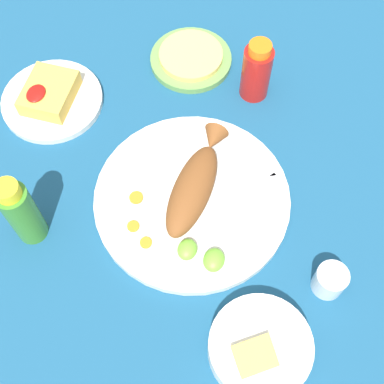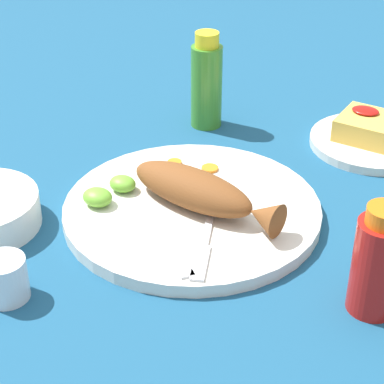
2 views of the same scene
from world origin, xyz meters
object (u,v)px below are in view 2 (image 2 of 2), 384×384
(fork_far, at_px, (167,240))
(hot_sauce_bottle_green, at_px, (207,83))
(side_plate_fries, at_px, (372,142))
(hot_sauce_bottle_red, at_px, (378,263))
(salt_cup, at_px, (5,281))
(main_plate, at_px, (192,210))
(fork_near, at_px, (205,241))
(fried_fish, at_px, (200,192))

(fork_far, relative_size, hot_sauce_bottle_green, 0.94)
(fork_far, distance_m, side_plate_fries, 0.44)
(hot_sauce_bottle_red, distance_m, salt_cup, 0.42)
(main_plate, bearing_deg, fork_near, 132.25)
(fork_near, xyz_separation_m, hot_sauce_bottle_red, (-0.21, -0.01, 0.04))
(fork_far, xyz_separation_m, hot_sauce_bottle_red, (-0.26, -0.04, 0.04))
(fork_near, bearing_deg, side_plate_fries, 144.83)
(hot_sauce_bottle_red, relative_size, salt_cup, 2.53)
(main_plate, xyz_separation_m, hot_sauce_bottle_green, (0.13, -0.26, 0.07))
(main_plate, xyz_separation_m, hot_sauce_bottle_red, (-0.28, 0.05, 0.06))
(fried_fish, distance_m, salt_cup, 0.28)
(fried_fish, xyz_separation_m, hot_sauce_bottle_green, (0.14, -0.26, 0.03))
(fried_fish, height_order, hot_sauce_bottle_red, hot_sauce_bottle_red)
(main_plate, height_order, salt_cup, salt_cup)
(hot_sauce_bottle_red, distance_m, side_plate_fries, 0.41)
(main_plate, distance_m, side_plate_fries, 0.36)
(hot_sauce_bottle_red, bearing_deg, fork_far, 8.11)
(hot_sauce_bottle_red, bearing_deg, main_plate, -11.13)
(hot_sauce_bottle_red, xyz_separation_m, salt_cup, (0.37, 0.21, -0.04))
(hot_sauce_bottle_red, relative_size, side_plate_fries, 0.67)
(hot_sauce_bottle_green, bearing_deg, fried_fish, 119.26)
(fork_far, height_order, hot_sauce_bottle_green, hot_sauce_bottle_green)
(main_plate, distance_m, fried_fish, 0.04)
(salt_cup, xyz_separation_m, side_plate_fries, (-0.23, -0.59, -0.02))
(fork_near, relative_size, hot_sauce_bottle_green, 1.06)
(main_plate, bearing_deg, salt_cup, 70.44)
(main_plate, relative_size, side_plate_fries, 1.76)
(fork_near, height_order, side_plate_fries, fork_near)
(main_plate, relative_size, fork_near, 2.03)
(hot_sauce_bottle_red, bearing_deg, fried_fish, -11.46)
(salt_cup, bearing_deg, hot_sauce_bottle_red, -150.70)
(hot_sauce_bottle_red, height_order, side_plate_fries, hot_sauce_bottle_red)
(hot_sauce_bottle_green, distance_m, side_plate_fries, 0.29)
(fried_fish, height_order, hot_sauce_bottle_green, hot_sauce_bottle_green)
(fork_far, bearing_deg, hot_sauce_bottle_green, 151.10)
(fork_near, relative_size, side_plate_fries, 0.87)
(main_plate, xyz_separation_m, fried_fish, (-0.01, 0.00, 0.03))
(main_plate, xyz_separation_m, salt_cup, (0.09, 0.26, 0.01))
(fork_near, xyz_separation_m, fork_far, (0.04, 0.02, 0.00))
(salt_cup, distance_m, side_plate_fries, 0.64)
(side_plate_fries, bearing_deg, hot_sauce_bottle_green, 15.21)
(fork_near, distance_m, hot_sauce_bottle_red, 0.22)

